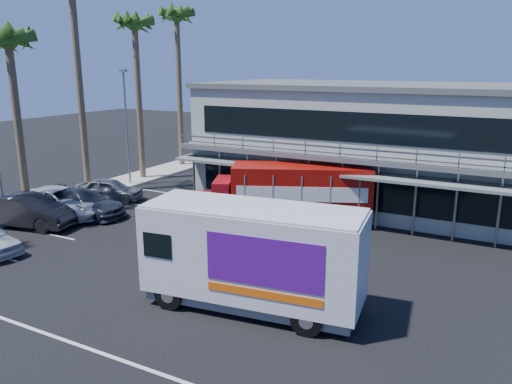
% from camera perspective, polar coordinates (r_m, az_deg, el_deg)
% --- Properties ---
extents(ground, '(120.00, 120.00, 0.00)m').
position_cam_1_polar(ground, '(20.34, -4.65, -10.05)').
color(ground, black).
rests_on(ground, ground).
extents(building, '(22.40, 12.00, 7.30)m').
position_cam_1_polar(building, '(31.66, 14.72, 5.28)').
color(building, '#A4AB9C').
rests_on(building, ground).
extents(curb_strip, '(3.00, 32.00, 0.16)m').
position_cam_1_polar(curb_strip, '(34.09, -20.75, -0.71)').
color(curb_strip, '#A5A399').
rests_on(curb_strip, ground).
extents(palm_c, '(2.80, 2.80, 10.75)m').
position_cam_1_polar(palm_c, '(31.12, -26.38, 14.43)').
color(palm_c, brown).
rests_on(palm_c, ground).
extents(palm_e, '(2.80, 2.80, 12.25)m').
position_cam_1_polar(palm_e, '(37.86, -13.66, 17.27)').
color(palm_e, brown).
rests_on(palm_e, ground).
extents(palm_f, '(2.80, 2.80, 13.25)m').
position_cam_1_polar(palm_f, '(42.46, -9.03, 18.34)').
color(palm_f, brown).
rests_on(palm_f, ground).
extents(light_pole_far, '(0.50, 0.25, 8.09)m').
position_cam_1_polar(light_pole_far, '(36.18, -14.59, 7.72)').
color(light_pole_far, gray).
rests_on(light_pole_far, ground).
extents(red_truck, '(9.62, 5.80, 3.21)m').
position_cam_1_polar(red_truck, '(26.87, 3.79, 0.04)').
color(red_truck, '#9D0C14').
rests_on(red_truck, ground).
extents(white_van, '(7.88, 3.52, 3.72)m').
position_cam_1_polar(white_van, '(17.41, -0.38, -7.25)').
color(white_van, silver).
rests_on(white_van, ground).
extents(parked_car_b, '(5.49, 2.86, 1.72)m').
position_cam_1_polar(parked_car_b, '(29.10, -24.61, -1.98)').
color(parked_car_b, black).
rests_on(parked_car_b, ground).
extents(parked_car_c, '(6.41, 3.81, 1.67)m').
position_cam_1_polar(parked_car_c, '(30.32, -21.61, -1.11)').
color(parked_car_c, silver).
rests_on(parked_car_c, ground).
extents(parked_car_d, '(5.25, 2.24, 1.51)m').
position_cam_1_polar(parked_car_d, '(30.00, -19.07, -1.20)').
color(parked_car_d, '#272D34').
rests_on(parked_car_d, ground).
extents(parked_car_e, '(4.52, 2.95, 1.43)m').
position_cam_1_polar(parked_car_e, '(32.95, -16.41, 0.29)').
color(parked_car_e, slate).
rests_on(parked_car_e, ground).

